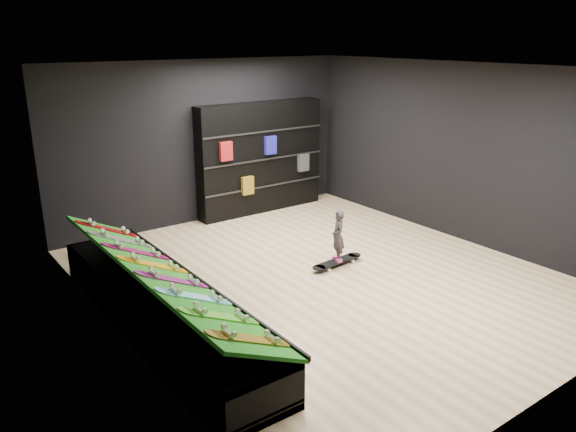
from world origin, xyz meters
TOP-DOWN VIEW (x-y plane):
  - floor at (0.00, 0.00)m, footprint 6.00×7.00m
  - ceiling at (0.00, 0.00)m, footprint 6.00×7.00m
  - wall_back at (0.00, 3.50)m, footprint 6.00×0.02m
  - wall_front at (0.00, -3.50)m, footprint 6.00×0.02m
  - wall_left at (-3.00, 0.00)m, footprint 0.02×7.00m
  - wall_right at (3.00, 0.00)m, footprint 0.02×7.00m
  - display_rack at (-2.55, 0.00)m, footprint 0.90×4.50m
  - turf_ramp at (-2.50, 0.00)m, footprint 0.92×4.50m
  - back_shelving at (1.11, 3.32)m, footprint 2.72×0.32m
  - floor_skateboard at (0.45, 0.21)m, footprint 0.99×0.29m
  - child at (0.45, 0.21)m, footprint 0.20×0.22m
  - display_board_0 at (-2.49, -1.90)m, footprint 0.93×0.22m
  - display_board_1 at (-2.49, -1.36)m, footprint 0.93×0.22m
  - display_board_2 at (-2.49, -0.81)m, footprint 0.93×0.22m
  - display_board_3 at (-2.49, -0.27)m, footprint 0.93×0.22m
  - display_board_4 at (-2.49, 0.27)m, footprint 0.93×0.22m
  - display_board_5 at (-2.49, 0.81)m, footprint 0.93×0.22m
  - display_board_6 at (-2.49, 1.36)m, footprint 0.93×0.22m
  - display_board_7 at (-2.49, 1.90)m, footprint 0.93×0.22m

SIDE VIEW (x-z plane):
  - floor at x=0.00m, z-range -0.01..0.01m
  - floor_skateboard at x=0.45m, z-range 0.00..0.09m
  - display_rack at x=-2.55m, z-range 0.00..0.50m
  - child at x=0.45m, z-range 0.09..0.57m
  - turf_ramp at x=-2.50m, z-range 0.48..0.94m
  - display_board_0 at x=-2.49m, z-range 0.49..0.99m
  - display_board_1 at x=-2.49m, z-range 0.49..0.99m
  - display_board_2 at x=-2.49m, z-range 0.49..0.99m
  - display_board_3 at x=-2.49m, z-range 0.49..0.99m
  - display_board_4 at x=-2.49m, z-range 0.49..0.99m
  - display_board_5 at x=-2.49m, z-range 0.49..0.99m
  - display_board_6 at x=-2.49m, z-range 0.49..0.99m
  - display_board_7 at x=-2.49m, z-range 0.49..0.99m
  - back_shelving at x=1.11m, z-range 0.00..2.18m
  - wall_back at x=0.00m, z-range 0.00..3.00m
  - wall_front at x=0.00m, z-range 0.00..3.00m
  - wall_left at x=-3.00m, z-range 0.00..3.00m
  - wall_right at x=3.00m, z-range 0.00..3.00m
  - ceiling at x=0.00m, z-range 3.00..3.00m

